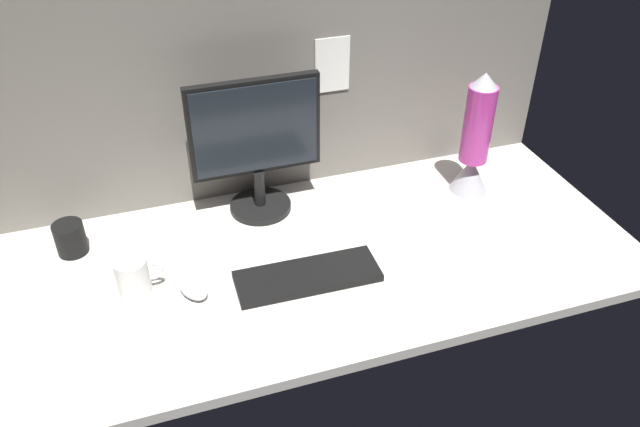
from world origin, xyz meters
TOP-DOWN VIEW (x-y plane):
  - ground_plane at (0.00, 0.00)cm, footprint 180.00×80.00cm
  - cubicle_wall_back at (0.02, 37.50)cm, footprint 180.00×5.50cm
  - monitor at (-5.71, 25.11)cm, footprint 36.92×18.00cm
  - keyboard at (-1.83, -9.96)cm, footprint 37.29×13.84cm
  - mouse at (-30.51, -6.32)cm, footprint 9.08×11.06cm
  - mug_black_travel at (-58.82, 20.60)cm, footprint 8.11×8.11cm
  - mug_ceramic_white at (-44.06, -0.95)cm, footprint 11.72×8.22cm
  - lava_lamp at (57.98, 14.79)cm, footprint 11.76×11.76cm

SIDE VIEW (x-z plane):
  - ground_plane at x=0.00cm, z-range -3.00..0.00cm
  - keyboard at x=-1.83cm, z-range 0.00..2.00cm
  - mouse at x=-30.51cm, z-range 0.00..3.40cm
  - mug_black_travel at x=-58.82cm, z-range 0.00..9.05cm
  - mug_ceramic_white at x=-44.06cm, z-range 0.02..10.03cm
  - lava_lamp at x=57.98cm, z-range -3.10..35.38cm
  - monitor at x=-5.71cm, z-range 1.73..42.40cm
  - cubicle_wall_back at x=0.02cm, z-range 0.00..73.23cm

